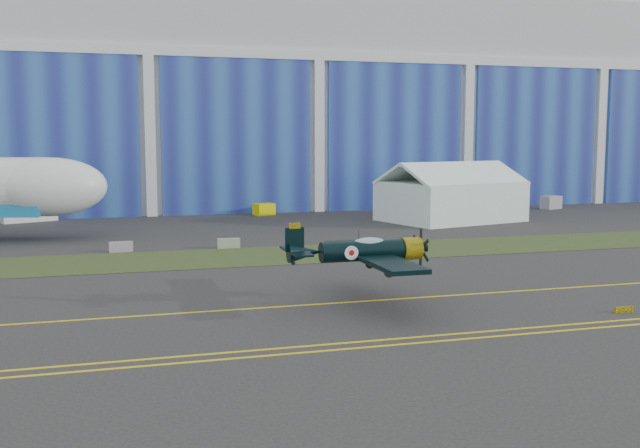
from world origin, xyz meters
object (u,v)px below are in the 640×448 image
object	(u,v)px
shipping_container	(27,210)
tug	(264,209)
tent	(451,191)
warbird	(363,251)

from	to	relation	value
shipping_container	tug	bearing A→B (deg)	-25.29
tent	shipping_container	distance (m)	50.29
tent	tug	size ratio (longest dim) A/B	6.95
warbird	tug	size ratio (longest dim) A/B	4.74
warbird	tug	distance (m)	52.55
warbird	shipping_container	bearing A→B (deg)	113.50
warbird	tent	size ratio (longest dim) A/B	0.68
shipping_container	tug	distance (m)	28.50
warbird	shipping_container	xyz separation A→B (m)	(-23.14, 52.82, -1.84)
warbird	tug	xyz separation A→B (m)	(5.34, 52.22, -2.46)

